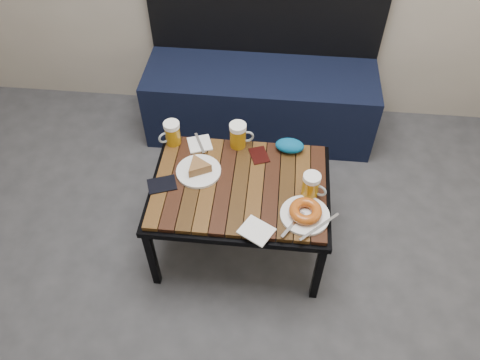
# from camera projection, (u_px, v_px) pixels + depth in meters

# --- Properties ---
(bench) EXTENTS (1.40, 0.50, 0.95)m
(bench) POSITION_uv_depth(u_px,v_px,m) (260.00, 93.00, 2.94)
(bench) COLOR black
(bench) RESTS_ON ground
(cafe_table) EXTENTS (0.84, 0.62, 0.47)m
(cafe_table) POSITION_uv_depth(u_px,v_px,m) (240.00, 190.00, 2.21)
(cafe_table) COLOR black
(cafe_table) RESTS_ON ground
(beer_mug_left) EXTENTS (0.12, 0.11, 0.13)m
(beer_mug_left) POSITION_uv_depth(u_px,v_px,m) (172.00, 133.00, 2.31)
(beer_mug_left) COLOR #A8720D
(beer_mug_left) RESTS_ON cafe_table
(beer_mug_centre) EXTENTS (0.13, 0.09, 0.13)m
(beer_mug_centre) POSITION_uv_depth(u_px,v_px,m) (238.00, 135.00, 2.29)
(beer_mug_centre) COLOR #A8720D
(beer_mug_centre) RESTS_ON cafe_table
(beer_mug_right) EXTENTS (0.12, 0.10, 0.13)m
(beer_mug_right) POSITION_uv_depth(u_px,v_px,m) (311.00, 186.00, 2.08)
(beer_mug_right) COLOR #A8720D
(beer_mug_right) RESTS_ON cafe_table
(plate_pie) EXTENTS (0.21, 0.21, 0.06)m
(plate_pie) POSITION_uv_depth(u_px,v_px,m) (198.00, 169.00, 2.20)
(plate_pie) COLOR white
(plate_pie) RESTS_ON cafe_table
(plate_bagel) EXTENTS (0.26, 0.25, 0.06)m
(plate_bagel) POSITION_uv_depth(u_px,v_px,m) (305.00, 213.00, 2.03)
(plate_bagel) COLOR white
(plate_bagel) RESTS_ON cafe_table
(napkin_left) EXTENTS (0.14, 0.14, 0.01)m
(napkin_left) POSITION_uv_depth(u_px,v_px,m) (200.00, 144.00, 2.34)
(napkin_left) COLOR white
(napkin_left) RESTS_ON cafe_table
(napkin_right) EXTENTS (0.17, 0.16, 0.01)m
(napkin_right) POSITION_uv_depth(u_px,v_px,m) (256.00, 231.00, 1.99)
(napkin_right) COLOR white
(napkin_right) RESTS_ON cafe_table
(passport_navy) EXTENTS (0.15, 0.13, 0.01)m
(passport_navy) POSITION_uv_depth(u_px,v_px,m) (162.00, 185.00, 2.17)
(passport_navy) COLOR black
(passport_navy) RESTS_ON cafe_table
(passport_burgundy) EXTENTS (0.12, 0.13, 0.01)m
(passport_burgundy) POSITION_uv_depth(u_px,v_px,m) (259.00, 155.00, 2.29)
(passport_burgundy) COLOR black
(passport_burgundy) RESTS_ON cafe_table
(knit_pouch) EXTENTS (0.15, 0.10, 0.06)m
(knit_pouch) POSITION_uv_depth(u_px,v_px,m) (290.00, 146.00, 2.30)
(knit_pouch) COLOR #05428D
(knit_pouch) RESTS_ON cafe_table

